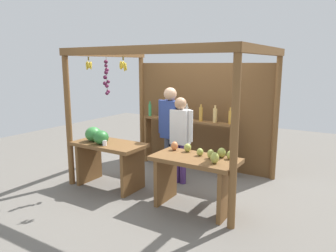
{
  "coord_description": "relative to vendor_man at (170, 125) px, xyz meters",
  "views": [
    {
      "loc": [
        2.81,
        -4.74,
        2.1
      ],
      "look_at": [
        0.0,
        -0.21,
        1.06
      ],
      "focal_mm": 34.19,
      "sensor_mm": 36.0,
      "label": 1
    }
  ],
  "objects": [
    {
      "name": "bottle_shelf_unit",
      "position": [
        -0.07,
        0.76,
        -0.22
      ],
      "size": [
        1.98,
        0.22,
        1.34
      ],
      "color": "brown",
      "rests_on": "ground"
    },
    {
      "name": "fruit_counter_left",
      "position": [
        -0.76,
        -0.84,
        -0.38
      ],
      "size": [
        1.25,
        0.64,
        1.03
      ],
      "color": "brown",
      "rests_on": "ground"
    },
    {
      "name": "fruit_counter_right",
      "position": [
        0.93,
        -0.81,
        -0.44
      ],
      "size": [
        1.25,
        0.64,
        0.93
      ],
      "color": "brown",
      "rests_on": "ground"
    },
    {
      "name": "vendor_man",
      "position": [
        0.0,
        0.0,
        0.0
      ],
      "size": [
        0.48,
        0.23,
        1.69
      ],
      "rotation": [
        0.0,
        0.0,
        0.16
      ],
      "color": "#444A5D",
      "rests_on": "ground"
    },
    {
      "name": "ground_plane",
      "position": [
        0.1,
        -0.03,
        -1.02
      ],
      "size": [
        12.0,
        12.0,
        0.0
      ],
      "primitive_type": "plane",
      "color": "slate",
      "rests_on": "ground"
    },
    {
      "name": "market_stall",
      "position": [
        0.09,
        0.45,
        0.36
      ],
      "size": [
        3.09,
        2.22,
        2.35
      ],
      "color": "brown",
      "rests_on": "ground"
    },
    {
      "name": "vendor_woman",
      "position": [
        0.23,
        -0.04,
        -0.11
      ],
      "size": [
        0.48,
        0.21,
        1.53
      ],
      "rotation": [
        0.0,
        0.0,
        0.02
      ],
      "color": "#4B2E73",
      "rests_on": "ground"
    }
  ]
}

